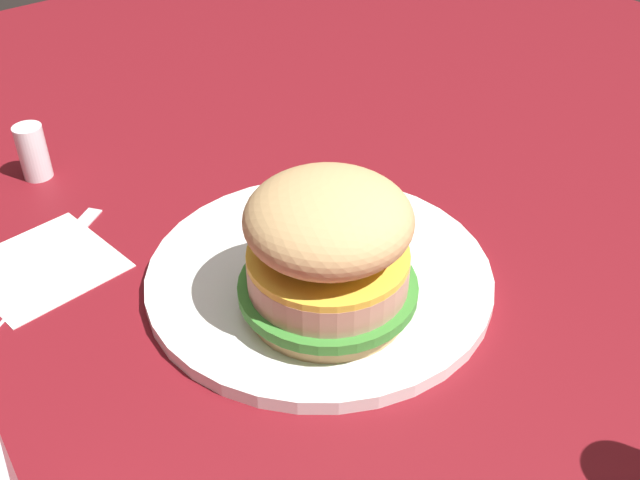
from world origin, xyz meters
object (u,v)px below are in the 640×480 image
Objects in this scene: fries_pile at (342,228)px; salt_shaker at (33,152)px; fork at (42,264)px; sandwich at (328,250)px; napkin at (43,265)px; plate at (320,275)px.

salt_shaker is at bearing -59.62° from fries_pile.
fries_pile is 0.25m from fork.
sandwich is at bearing 104.95° from salt_shaker.
fork is (0.00, 0.00, 0.00)m from napkin.
sandwich is at bearing 42.85° from fries_pile.
salt_shaker reaches higher than napkin.
sandwich is 0.25m from fork.
salt_shaker is at bearing -75.05° from sandwich.
salt_shaker reaches higher than fries_pile.
plate is at bearing -121.55° from sandwich.
plate is 2.93× the size of fries_pile.
plate is 2.55× the size of napkin.
fork is 2.75× the size of salt_shaker.
fries_pile is (-0.05, -0.03, 0.01)m from plate.
napkin is (0.14, -0.20, -0.07)m from sandwich.
napkin is at bearing -43.86° from plate.
plate reaches higher than napkin.
fork reaches higher than napkin.
sandwich is 0.11m from fries_pile.
fries_pile is at bearing 147.96° from napkin.
plate is 0.23m from fork.
salt_shaker is (0.09, -0.34, -0.04)m from sandwich.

